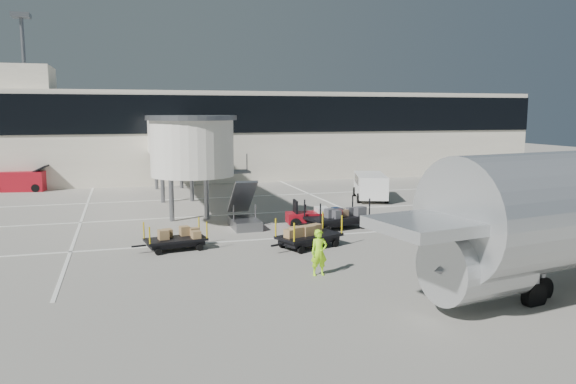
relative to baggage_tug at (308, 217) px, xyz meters
name	(u,v)px	position (x,y,z in m)	size (l,w,h in m)	color
ground	(297,247)	(-1.99, -4.34, -0.54)	(140.00, 140.00, 0.00)	#ACA599
lane_markings	(242,213)	(-2.66, 4.99, -0.53)	(40.00, 30.00, 0.02)	white
terminal	(200,134)	(-2.34, 25.60, 3.57)	(64.00, 12.11, 15.20)	white
jet_bridge	(181,142)	(-5.96, 7.93, 3.74)	(5.70, 20.40, 6.03)	white
baggage_tug	(308,217)	(0.00, 0.00, 0.00)	(2.36, 1.64, 1.48)	maroon
suitcase_cart	(336,218)	(1.24, -1.02, 0.04)	(4.18, 2.42, 1.60)	black
box_cart_near	(307,236)	(-1.58, -4.57, 0.02)	(3.69, 2.48, 1.44)	black
box_cart_far	(174,240)	(-7.51, -3.25, -0.06)	(3.38, 1.76, 1.30)	black
ground_worker	(319,252)	(-2.54, -8.86, 0.36)	(0.65, 0.43, 1.79)	#A5FC1A
minivan	(370,184)	(7.32, 7.89, 0.55)	(3.36, 5.17, 1.82)	white
belt_loader	(19,181)	(-17.45, 19.66, 0.25)	(4.48, 2.32, 2.06)	maroon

